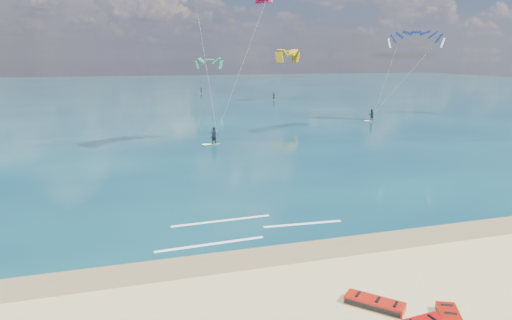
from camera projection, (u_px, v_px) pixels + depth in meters
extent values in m
plane|color=tan|center=(160.00, 133.00, 55.78)|extent=(320.00, 320.00, 0.00)
cube|color=brown|center=(232.00, 260.00, 21.24)|extent=(320.00, 2.40, 0.01)
cube|color=#0B2D40|center=(137.00, 93.00, 115.53)|extent=(320.00, 200.00, 0.04)
cube|color=yellow|center=(214.00, 144.00, 48.80)|extent=(1.41, 0.73, 0.06)
imported|color=black|center=(214.00, 135.00, 48.59)|extent=(0.76, 0.63, 1.78)
cylinder|color=black|center=(217.00, 133.00, 48.34)|extent=(0.54, 0.17, 0.04)
cube|color=#BDC91E|center=(371.00, 121.00, 66.10)|extent=(1.35, 0.84, 0.06)
imported|color=black|center=(371.00, 115.00, 65.91)|extent=(0.85, 0.69, 1.64)
cylinder|color=black|center=(374.00, 113.00, 65.67)|extent=(0.50, 0.23, 0.04)
cube|color=white|center=(222.00, 221.00, 26.17)|extent=(5.82, 0.45, 0.01)
cube|color=white|center=(210.00, 244.00, 22.93)|extent=(5.62, 0.54, 0.01)
cube|color=white|center=(303.00, 224.00, 25.69)|extent=(4.55, 0.57, 0.01)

